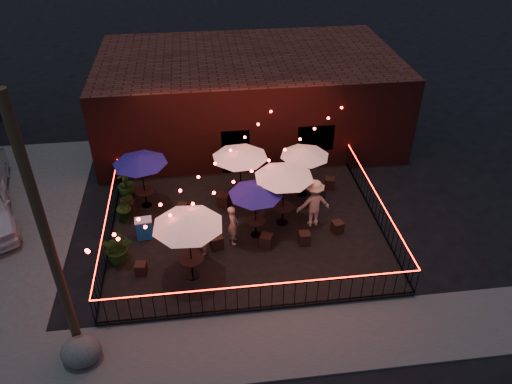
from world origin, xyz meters
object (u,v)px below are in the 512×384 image
at_px(cafe_table_2, 256,191).
at_px(cafe_table_3, 240,154).
at_px(utility_pole, 47,241).
at_px(boulder, 81,352).
at_px(cafe_table_0, 187,222).
at_px(cafe_table_4, 284,174).
at_px(cafe_table_5, 305,153).
at_px(cafe_table_1, 140,160).
at_px(cooler, 144,228).

bearing_deg(cafe_table_2, cafe_table_3, 98.22).
height_order(utility_pole, boulder, utility_pole).
xyz_separation_m(cafe_table_0, cafe_table_4, (3.47, 2.48, -0.09)).
bearing_deg(cafe_table_5, cafe_table_4, -122.98).
relative_size(utility_pole, boulder, 7.95).
bearing_deg(cafe_table_2, utility_pole, -143.73).
distance_m(cafe_table_1, cooler, 2.62).
xyz_separation_m(cafe_table_1, cafe_table_2, (4.11, -2.40, -0.13)).
height_order(cafe_table_0, cafe_table_4, cafe_table_0).
xyz_separation_m(cafe_table_2, cooler, (-4.05, 0.39, -1.56)).
xyz_separation_m(cafe_table_2, boulder, (-5.52, -4.73, -1.73)).
relative_size(utility_pole, cafe_table_4, 2.82).
relative_size(cafe_table_1, cafe_table_2, 0.96).
height_order(cafe_table_2, cafe_table_3, cafe_table_3).
bearing_deg(utility_pole, cafe_table_3, 50.00).
bearing_deg(boulder, cafe_table_0, 42.22).
height_order(cafe_table_3, cafe_table_4, cafe_table_4).
bearing_deg(boulder, cafe_table_2, 40.60).
xyz_separation_m(cafe_table_0, cafe_table_1, (-1.74, 4.27, -0.19)).
height_order(utility_pole, cafe_table_4, utility_pole).
bearing_deg(cafe_table_4, cafe_table_1, 161.13).
distance_m(cafe_table_1, cafe_table_4, 5.51).
xyz_separation_m(cafe_table_4, cooler, (-5.15, -0.22, -1.80)).
relative_size(utility_pole, cafe_table_3, 2.91).
bearing_deg(cafe_table_2, cafe_table_5, 46.58).
bearing_deg(utility_pole, boulder, -70.71).
xyz_separation_m(cafe_table_2, cafe_table_4, (1.10, 0.61, 0.24)).
height_order(utility_pole, cafe_table_3, utility_pole).
height_order(cafe_table_2, cafe_table_4, cafe_table_4).
distance_m(cafe_table_0, cafe_table_1, 4.61).
bearing_deg(utility_pole, cafe_table_5, 39.52).
bearing_deg(utility_pole, cafe_table_1, 76.35).
relative_size(cafe_table_0, cafe_table_3, 1.06).
distance_m(utility_pole, cafe_table_5, 10.48).
height_order(utility_pole, cafe_table_1, utility_pole).
bearing_deg(cafe_table_2, boulder, -139.40).
relative_size(utility_pole, cooler, 9.97).
height_order(utility_pole, cafe_table_2, utility_pole).
bearing_deg(cafe_table_5, cafe_table_2, -133.42).
bearing_deg(utility_pole, cafe_table_4, 35.19).
distance_m(cafe_table_2, cafe_table_5, 3.26).
height_order(cafe_table_4, boulder, cafe_table_4).
bearing_deg(cafe_table_0, cafe_table_2, 38.33).
height_order(cafe_table_0, boulder, cafe_table_0).
distance_m(cafe_table_4, boulder, 8.74).
xyz_separation_m(utility_pole, cafe_table_4, (6.81, 4.81, -1.64)).
relative_size(cooler, boulder, 0.80).
distance_m(cafe_table_1, boulder, 7.50).
distance_m(utility_pole, cafe_table_3, 8.55).
distance_m(cafe_table_2, cooler, 4.36).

